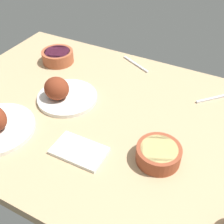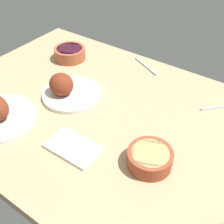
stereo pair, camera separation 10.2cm
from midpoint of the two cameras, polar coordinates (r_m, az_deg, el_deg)
The scene contains 7 objects.
dining_table at distance 104.99cm, azimuth -2.79°, elevation -1.78°, with size 140.00×90.00×4.00cm, color tan.
plate_near_viewer at distance 111.87cm, azimuth -12.66°, elevation 3.63°, with size 23.62×23.62×10.31cm.
bowl_pasta at distance 87.38cm, azimuth 6.12°, elevation -8.56°, with size 13.98×13.98×5.34cm.
bowl_onions at distance 137.23cm, azimuth -13.13°, elevation 10.95°, with size 14.60×14.60×5.59cm.
folded_napkin at distance 92.06cm, azimuth -9.90°, elevation -7.93°, with size 17.25×10.58×1.20cm, color white.
fork_loose at distance 117.18cm, azimuth 18.04°, elevation 2.68°, with size 17.60×0.90×0.80cm, color silver.
spoon_loose at distance 132.80cm, azimuth 2.63°, elevation 9.63°, with size 17.01×0.90×0.80cm, color silver.
Camera 1 is at (-36.03, 68.88, 72.76)cm, focal length 44.95 mm.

